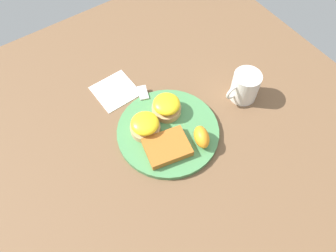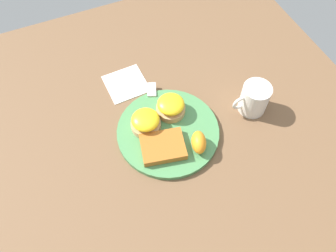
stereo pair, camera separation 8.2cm
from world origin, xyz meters
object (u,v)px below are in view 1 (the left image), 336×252
object	(u,v)px
sandwich_benedict_left	(167,106)
cup	(245,86)
sandwich_benedict_right	(145,126)
fork	(149,114)
orange_wedge	(202,137)
hashbrown_patty	(167,147)

from	to	relation	value
sandwich_benedict_left	cup	world-z (taller)	cup
sandwich_benedict_left	sandwich_benedict_right	distance (m)	0.08
sandwich_benedict_left	fork	xyz separation A→B (m)	(0.04, -0.02, -0.02)
sandwich_benedict_right	orange_wedge	world-z (taller)	sandwich_benedict_right
hashbrown_patty	cup	xyz separation A→B (m)	(-0.27, -0.03, 0.02)
sandwich_benedict_right	hashbrown_patty	distance (m)	0.08
sandwich_benedict_left	fork	distance (m)	0.05
sandwich_benedict_left	hashbrown_patty	bearing A→B (deg)	56.26
sandwich_benedict_right	fork	distance (m)	0.05
orange_wedge	cup	xyz separation A→B (m)	(-0.19, -0.06, 0.01)
sandwich_benedict_right	orange_wedge	bearing A→B (deg)	132.48
cup	hashbrown_patty	bearing A→B (deg)	5.50
sandwich_benedict_left	cup	bearing A→B (deg)	161.95
hashbrown_patty	fork	xyz separation A→B (m)	(-0.02, -0.11, -0.01)
sandwich_benedict_left	fork	bearing A→B (deg)	-21.42
sandwich_benedict_right	sandwich_benedict_left	bearing A→B (deg)	-166.80
hashbrown_patty	orange_wedge	size ratio (longest dim) A/B	1.76
sandwich_benedict_left	fork	size ratio (longest dim) A/B	0.35
hashbrown_patty	cup	distance (m)	0.27
sandwich_benedict_right	orange_wedge	distance (m)	0.14
sandwich_benedict_right	orange_wedge	size ratio (longest dim) A/B	1.27
sandwich_benedict_right	cup	xyz separation A→B (m)	(-0.28, 0.05, 0.01)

